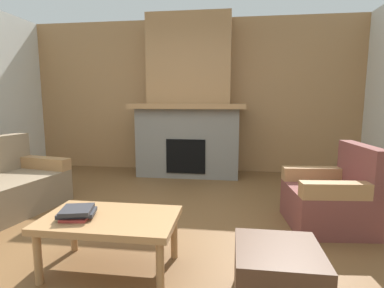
% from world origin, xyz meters
% --- Properties ---
extents(ground, '(9.00, 9.00, 0.00)m').
position_xyz_m(ground, '(0.00, 0.00, 0.00)').
color(ground, brown).
extents(wall_back_wood_panel, '(6.00, 0.12, 2.70)m').
position_xyz_m(wall_back_wood_panel, '(0.00, 3.00, 1.35)').
color(wall_back_wood_panel, '#A87A4C').
rests_on(wall_back_wood_panel, ground).
extents(fireplace, '(1.90, 0.82, 2.70)m').
position_xyz_m(fireplace, '(0.00, 2.62, 1.16)').
color(fireplace, gray).
rests_on(fireplace, ground).
extents(armchair, '(0.83, 0.83, 0.85)m').
position_xyz_m(armchair, '(1.77, 0.60, 0.29)').
color(armchair, brown).
rests_on(armchair, ground).
extents(coffee_table, '(1.00, 0.60, 0.43)m').
position_xyz_m(coffee_table, '(-0.15, -0.48, 0.38)').
color(coffee_table, '#A87A4C').
rests_on(coffee_table, ground).
extents(ottoman, '(0.52, 0.52, 0.40)m').
position_xyz_m(ottoman, '(1.04, -0.75, 0.20)').
color(ottoman, '#4C3323').
rests_on(ottoman, ground).
extents(book_stack_near_edge, '(0.29, 0.26, 0.08)m').
position_xyz_m(book_stack_near_edge, '(-0.38, -0.54, 0.47)').
color(book_stack_near_edge, '#B23833').
rests_on(book_stack_near_edge, coffee_table).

